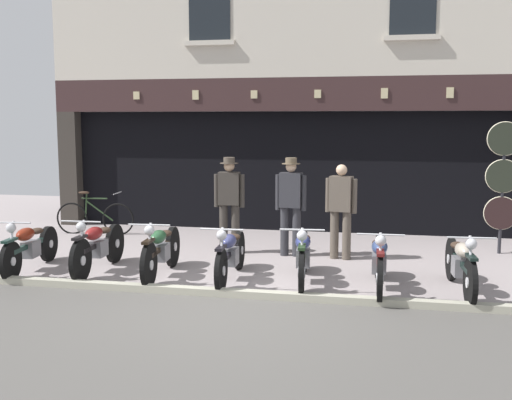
{
  "coord_description": "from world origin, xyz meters",
  "views": [
    {
      "loc": [
        2.02,
        -7.9,
        2.4
      ],
      "look_at": [
        -0.17,
        2.69,
        1.0
      ],
      "focal_mm": 43.21,
      "sensor_mm": 36.0,
      "label": 1
    }
  ],
  "objects_px": {
    "motorcycle_far_left": "(30,246)",
    "leaning_bicycle": "(95,217)",
    "shopkeeper_center": "(291,202)",
    "salesman_right": "(341,207)",
    "motorcycle_right": "(379,260)",
    "tyre_sign_pole": "(503,178)",
    "motorcycle_center_right": "(303,255)",
    "motorcycle_center_left": "(161,249)",
    "advert_board_near": "(194,155)",
    "salesman_left": "(229,200)",
    "motorcycle_center": "(230,253)",
    "motorcycle_far_right": "(461,263)",
    "motorcycle_left": "(98,245)"
  },
  "relations": [
    {
      "from": "motorcycle_left",
      "to": "motorcycle_center",
      "type": "height_order",
      "value": "motorcycle_left"
    },
    {
      "from": "motorcycle_center",
      "to": "motorcycle_far_right",
      "type": "bearing_deg",
      "value": 176.95
    },
    {
      "from": "salesman_left",
      "to": "shopkeeper_center",
      "type": "bearing_deg",
      "value": 176.37
    },
    {
      "from": "motorcycle_far_right",
      "to": "salesman_left",
      "type": "height_order",
      "value": "salesman_left"
    },
    {
      "from": "salesman_left",
      "to": "shopkeeper_center",
      "type": "height_order",
      "value": "shopkeeper_center"
    },
    {
      "from": "motorcycle_center",
      "to": "motorcycle_far_right",
      "type": "relative_size",
      "value": 1.0
    },
    {
      "from": "motorcycle_center_right",
      "to": "salesman_left",
      "type": "bearing_deg",
      "value": -54.74
    },
    {
      "from": "salesman_right",
      "to": "leaning_bicycle",
      "type": "xyz_separation_m",
      "value": [
        -5.29,
        1.34,
        -0.55
      ]
    },
    {
      "from": "salesman_left",
      "to": "advert_board_near",
      "type": "bearing_deg",
      "value": -63.21
    },
    {
      "from": "motorcycle_far_left",
      "to": "leaning_bicycle",
      "type": "height_order",
      "value": "leaning_bicycle"
    },
    {
      "from": "shopkeeper_center",
      "to": "tyre_sign_pole",
      "type": "xyz_separation_m",
      "value": [
        3.69,
        0.95,
        0.41
      ]
    },
    {
      "from": "motorcycle_left",
      "to": "motorcycle_center_right",
      "type": "distance_m",
      "value": 3.28
    },
    {
      "from": "motorcycle_center_right",
      "to": "motorcycle_far_right",
      "type": "relative_size",
      "value": 1.0
    },
    {
      "from": "motorcycle_left",
      "to": "motorcycle_center_right",
      "type": "relative_size",
      "value": 0.97
    },
    {
      "from": "motorcycle_far_left",
      "to": "shopkeeper_center",
      "type": "bearing_deg",
      "value": -159.98
    },
    {
      "from": "motorcycle_center",
      "to": "shopkeeper_center",
      "type": "relative_size",
      "value": 1.16
    },
    {
      "from": "motorcycle_center",
      "to": "salesman_right",
      "type": "distance_m",
      "value": 2.41
    },
    {
      "from": "motorcycle_center_right",
      "to": "salesman_left",
      "type": "height_order",
      "value": "salesman_left"
    },
    {
      "from": "shopkeeper_center",
      "to": "advert_board_near",
      "type": "relative_size",
      "value": 1.69
    },
    {
      "from": "tyre_sign_pole",
      "to": "leaning_bicycle",
      "type": "height_order",
      "value": "tyre_sign_pole"
    },
    {
      "from": "motorcycle_far_right",
      "to": "advert_board_near",
      "type": "bearing_deg",
      "value": -44.28
    },
    {
      "from": "motorcycle_center_left",
      "to": "advert_board_near",
      "type": "relative_size",
      "value": 1.91
    },
    {
      "from": "motorcycle_far_left",
      "to": "salesman_right",
      "type": "relative_size",
      "value": 1.17
    },
    {
      "from": "motorcycle_right",
      "to": "motorcycle_center_right",
      "type": "bearing_deg",
      "value": -8.47
    },
    {
      "from": "advert_board_near",
      "to": "leaning_bicycle",
      "type": "xyz_separation_m",
      "value": [
        -1.81,
        -1.33,
        -1.26
      ]
    },
    {
      "from": "shopkeeper_center",
      "to": "leaning_bicycle",
      "type": "distance_m",
      "value": 4.62
    },
    {
      "from": "motorcycle_right",
      "to": "salesman_right",
      "type": "relative_size",
      "value": 1.22
    },
    {
      "from": "salesman_right",
      "to": "motorcycle_center_right",
      "type": "bearing_deg",
      "value": 88.12
    },
    {
      "from": "advert_board_near",
      "to": "leaning_bicycle",
      "type": "height_order",
      "value": "advert_board_near"
    },
    {
      "from": "advert_board_near",
      "to": "leaning_bicycle",
      "type": "relative_size",
      "value": 0.61
    },
    {
      "from": "motorcycle_center_right",
      "to": "tyre_sign_pole",
      "type": "xyz_separation_m",
      "value": [
        3.24,
        2.76,
        0.95
      ]
    },
    {
      "from": "motorcycle_right",
      "to": "tyre_sign_pole",
      "type": "xyz_separation_m",
      "value": [
        2.13,
        2.9,
        0.96
      ]
    },
    {
      "from": "motorcycle_far_right",
      "to": "motorcycle_center_left",
      "type": "bearing_deg",
      "value": -4.11
    },
    {
      "from": "motorcycle_center_right",
      "to": "motorcycle_center_left",
      "type": "bearing_deg",
      "value": -4.17
    },
    {
      "from": "motorcycle_right",
      "to": "shopkeeper_center",
      "type": "distance_m",
      "value": 2.56
    },
    {
      "from": "motorcycle_center_right",
      "to": "advert_board_near",
      "type": "bearing_deg",
      "value": -60.98
    },
    {
      "from": "motorcycle_far_left",
      "to": "leaning_bicycle",
      "type": "bearing_deg",
      "value": -88.09
    },
    {
      "from": "motorcycle_left",
      "to": "shopkeeper_center",
      "type": "bearing_deg",
      "value": -149.88
    },
    {
      "from": "shopkeeper_center",
      "to": "leaning_bicycle",
      "type": "xyz_separation_m",
      "value": [
        -4.4,
        1.27,
        -0.6
      ]
    },
    {
      "from": "motorcycle_center",
      "to": "advert_board_near",
      "type": "relative_size",
      "value": 1.95
    },
    {
      "from": "motorcycle_far_left",
      "to": "motorcycle_right",
      "type": "distance_m",
      "value": 5.49
    },
    {
      "from": "motorcycle_far_left",
      "to": "motorcycle_left",
      "type": "distance_m",
      "value": 1.12
    },
    {
      "from": "motorcycle_center_left",
      "to": "motorcycle_center",
      "type": "relative_size",
      "value": 0.98
    },
    {
      "from": "motorcycle_left",
      "to": "salesman_right",
      "type": "height_order",
      "value": "salesman_right"
    },
    {
      "from": "motorcycle_far_left",
      "to": "leaning_bicycle",
      "type": "xyz_separation_m",
      "value": [
        -0.47,
        3.22,
        -0.04
      ]
    },
    {
      "from": "motorcycle_center",
      "to": "shopkeeper_center",
      "type": "height_order",
      "value": "shopkeeper_center"
    },
    {
      "from": "motorcycle_far_left",
      "to": "motorcycle_center_left",
      "type": "distance_m",
      "value": 2.19
    },
    {
      "from": "motorcycle_left",
      "to": "motorcycle_right",
      "type": "bearing_deg",
      "value": 175.66
    },
    {
      "from": "motorcycle_center_right",
      "to": "salesman_right",
      "type": "relative_size",
      "value": 1.23
    },
    {
      "from": "motorcycle_center",
      "to": "tyre_sign_pole",
      "type": "height_order",
      "value": "tyre_sign_pole"
    }
  ]
}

